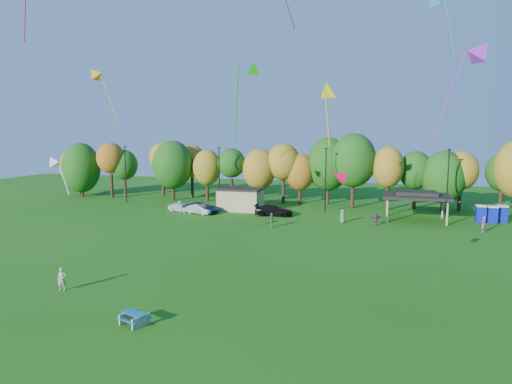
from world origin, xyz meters
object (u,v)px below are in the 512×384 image
(picnic_table, at_px, (135,318))
(car_d, at_px, (274,210))
(porta_potties, at_px, (492,214))
(kite_flyer, at_px, (62,279))
(car_c, at_px, (202,208))
(car_a, at_px, (180,207))
(car_b, at_px, (199,209))

(picnic_table, distance_m, car_d, 36.57)
(porta_potties, height_order, car_d, porta_potties)
(kite_flyer, relative_size, car_c, 0.32)
(car_a, bearing_deg, kite_flyer, -155.16)
(porta_potties, height_order, car_b, porta_potties)
(car_c, bearing_deg, car_d, -72.34)
(car_b, distance_m, car_c, 0.89)
(car_a, distance_m, car_c, 3.37)
(kite_flyer, distance_m, car_d, 33.73)
(picnic_table, relative_size, car_c, 0.37)
(car_b, bearing_deg, car_c, 20.25)
(picnic_table, relative_size, car_a, 0.53)
(car_a, xyz_separation_m, car_b, (3.41, -1.08, 0.02))
(kite_flyer, relative_size, car_b, 0.42)
(car_c, bearing_deg, car_a, 100.71)
(car_d, bearing_deg, car_c, 90.18)
(kite_flyer, distance_m, car_a, 33.00)
(picnic_table, distance_m, car_c, 37.49)
(porta_potties, height_order, car_c, porta_potties)
(kite_flyer, bearing_deg, car_b, 75.48)
(car_c, bearing_deg, porta_potties, -70.55)
(car_c, bearing_deg, picnic_table, -149.27)
(car_b, relative_size, car_d, 0.78)
(porta_potties, distance_m, kite_flyer, 50.01)
(car_a, bearing_deg, porta_potties, -71.13)
(porta_potties, distance_m, car_c, 37.84)
(porta_potties, relative_size, car_d, 0.73)
(porta_potties, bearing_deg, picnic_table, -124.17)
(picnic_table, bearing_deg, car_d, 111.67)
(car_b, distance_m, car_d, 10.33)
(car_a, xyz_separation_m, car_c, (3.36, -0.19, 0.09))
(car_c, bearing_deg, kite_flyer, -161.09)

